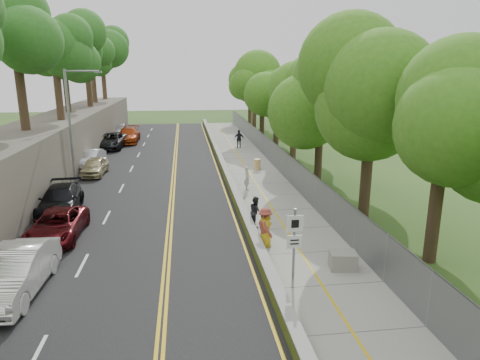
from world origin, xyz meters
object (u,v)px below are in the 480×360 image
object	(u,v)px
construction_barrel	(257,164)
painter_0	(265,227)
signpost	(294,240)
car_1	(15,273)
person_far	(239,139)
streetlight	(73,119)
concrete_block	(343,260)
car_2	(57,225)

from	to	relation	value
construction_barrel	painter_0	xyz separation A→B (m)	(-2.25, -15.29, 0.47)
signpost	car_1	bearing A→B (deg)	174.89
person_far	car_1	bearing A→B (deg)	65.72
person_far	streetlight	bearing A→B (deg)	41.22
signpost	person_far	bearing A→B (deg)	86.59
concrete_block	car_1	distance (m)	12.51
car_2	streetlight	bearing A→B (deg)	98.07
signpost	person_far	size ratio (longest dim) A/B	1.65
car_2	person_far	size ratio (longest dim) A/B	2.54
streetlight	concrete_block	distance (m)	21.42
painter_0	car_2	bearing A→B (deg)	72.87
streetlight	painter_0	world-z (taller)	streetlight
person_far	car_2	bearing A→B (deg)	61.24
streetlight	car_2	xyz separation A→B (m)	(1.46, -10.78, -3.94)
signpost	construction_barrel	distance (m)	19.46
car_1	painter_0	world-z (taller)	painter_0
signpost	car_2	xyz separation A→B (m)	(-10.05, 6.23, -1.26)
car_2	person_far	world-z (taller)	person_far
signpost	painter_0	size ratio (longest dim) A/B	1.71
concrete_block	painter_0	size ratio (longest dim) A/B	0.58
streetlight	signpost	distance (m)	20.72
signpost	car_2	size ratio (longest dim) A/B	0.65
streetlight	construction_barrel	world-z (taller)	streetlight
streetlight	car_2	world-z (taller)	streetlight
construction_barrel	person_far	bearing A→B (deg)	91.14
concrete_block	person_far	world-z (taller)	person_far
streetlight	concrete_block	size ratio (longest dim) A/B	7.53
construction_barrel	car_2	size ratio (longest dim) A/B	0.19
car_1	signpost	bearing A→B (deg)	-3.06
signpost	construction_barrel	size ratio (longest dim) A/B	3.51
car_1	painter_0	size ratio (longest dim) A/B	2.78
signpost	construction_barrel	xyz separation A→B (m)	(1.95, 19.31, -1.47)
car_2	painter_0	bearing A→B (deg)	-12.48
streetlight	signpost	size ratio (longest dim) A/B	2.58
car_2	signpost	bearing A→B (deg)	-31.47
signpost	construction_barrel	bearing A→B (deg)	84.23
construction_barrel	car_2	distance (m)	17.75
streetlight	concrete_block	bearing A→B (deg)	-48.43
streetlight	car_2	bearing A→B (deg)	-82.28
signpost	car_1	xyz separation A→B (m)	(-10.07, 0.90, -1.09)
concrete_block	car_2	size ratio (longest dim) A/B	0.22
construction_barrel	car_1	world-z (taller)	car_1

